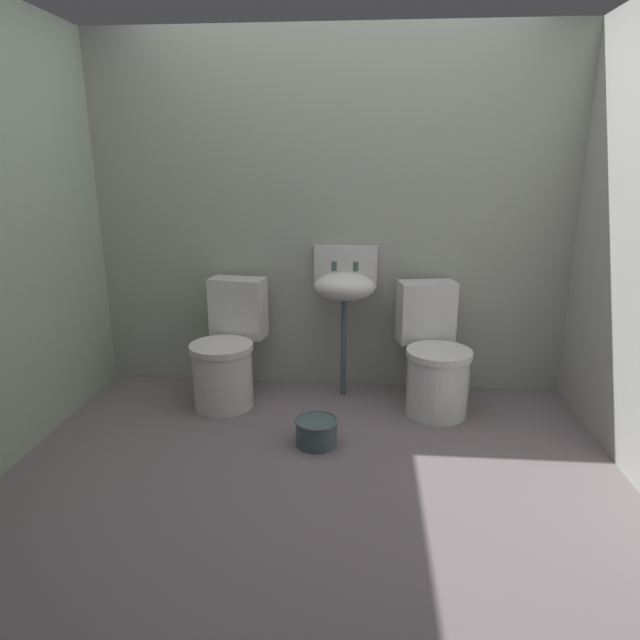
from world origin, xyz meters
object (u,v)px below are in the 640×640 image
Objects in this scene: sink at (345,285)px; bucket at (316,431)px; toilet_left at (227,354)px; toilet_right at (434,360)px.

sink reaches higher than bucket.
toilet_left is at bearing 139.26° from bucket.
sink is at bearing -156.46° from toilet_left.
toilet_left reaches higher than bucket.
toilet_right is at bearing 37.95° from bucket.
bucket is (-0.69, -0.54, -0.24)m from toilet_right.
toilet_right is at bearing -18.04° from sink.
sink reaches higher than toilet_left.
toilet_left is at bearing -165.88° from sink.
toilet_left is at bearing -11.58° from toilet_right.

